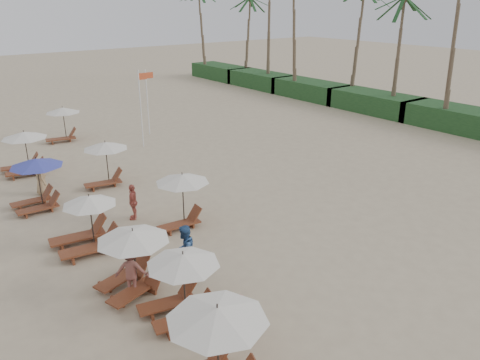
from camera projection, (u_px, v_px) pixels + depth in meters
ground at (316, 266)px, 16.92m from camera, size 160.00×160.00×0.00m
shrub_hedge at (375, 102)px, 39.88m from camera, size 3.20×53.00×1.60m
lounger_station_0 at (210, 353)px, 11.02m from camera, size 2.75×2.44×2.38m
lounger_station_1 at (179, 285)px, 13.84m from camera, size 2.45×2.19×2.07m
lounger_station_2 at (129, 258)px, 15.17m from camera, size 2.56×2.36×2.08m
lounger_station_3 at (84, 226)px, 17.78m from camera, size 2.61×2.23×2.10m
lounger_station_4 at (35, 182)px, 21.10m from camera, size 2.48×2.31×2.36m
lounger_station_5 at (23, 152)px, 25.50m from camera, size 2.65×2.36×2.31m
inland_station_0 at (181, 193)px, 19.41m from camera, size 2.55×2.24×2.22m
inland_station_1 at (104, 158)px, 23.78m from camera, size 2.60×2.24×2.22m
inland_station_2 at (62, 120)px, 31.37m from camera, size 2.66×2.24×2.22m
beachgoer_near at (241, 319)px, 12.92m from camera, size 0.59×0.42×1.51m
beachgoer_mid_a at (185, 251)px, 16.08m from camera, size 1.12×1.03×1.84m
beachgoer_mid_b at (131, 270)px, 15.09m from camera, size 1.25×1.18×1.70m
beachgoer_far_a at (133, 202)px, 20.30m from camera, size 0.82×1.00×1.59m
beachgoer_far_b at (41, 177)px, 22.88m from camera, size 0.66×0.92×1.74m
flag_pole_near at (141, 105)px, 29.72m from camera, size 0.59×0.08×4.87m
flag_pole_far at (148, 99)px, 32.55m from camera, size 0.60×0.08×4.49m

